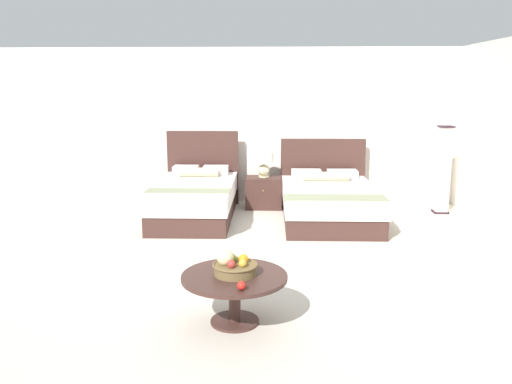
% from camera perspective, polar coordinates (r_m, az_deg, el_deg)
% --- Properties ---
extents(ground_plane, '(10.21, 9.54, 0.02)m').
position_cam_1_polar(ground_plane, '(6.50, 0.15, -6.70)').
color(ground_plane, beige).
extents(wall_back, '(10.21, 0.12, 2.63)m').
position_cam_1_polar(wall_back, '(9.17, 0.88, 7.13)').
color(wall_back, white).
rests_on(wall_back, ground).
extents(bed_near_window, '(1.22, 2.17, 1.25)m').
position_cam_1_polar(bed_near_window, '(8.15, -6.55, -0.62)').
color(bed_near_window, '#3F2621').
rests_on(bed_near_window, ground).
extents(bed_near_corner, '(1.44, 2.24, 1.12)m').
position_cam_1_polar(bed_near_corner, '(8.09, 7.81, -0.96)').
color(bed_near_corner, '#3F2621').
rests_on(bed_near_corner, ground).
extents(nightstand, '(0.60, 0.47, 0.52)m').
position_cam_1_polar(nightstand, '(8.77, 0.84, -0.06)').
color(nightstand, '#3F2621').
rests_on(nightstand, ground).
extents(table_lamp, '(0.31, 0.31, 0.41)m').
position_cam_1_polar(table_lamp, '(8.70, 0.86, 3.31)').
color(table_lamp, beige).
rests_on(table_lamp, nightstand).
extents(coffee_table, '(0.91, 0.91, 0.44)m').
position_cam_1_polar(coffee_table, '(4.59, -2.33, -9.94)').
color(coffee_table, '#3F2621').
rests_on(coffee_table, ground).
extents(fruit_bowl, '(0.39, 0.39, 0.22)m').
position_cam_1_polar(fruit_bowl, '(4.56, -2.39, -7.98)').
color(fruit_bowl, brown).
rests_on(fruit_bowl, coffee_table).
extents(loose_apple, '(0.07, 0.07, 0.07)m').
position_cam_1_polar(loose_apple, '(4.23, -1.59, -10.06)').
color(loose_apple, red).
rests_on(loose_apple, coffee_table).
extents(floor_lamp_corner, '(0.23, 0.23, 1.39)m').
position_cam_1_polar(floor_lamp_corner, '(8.86, 19.49, 2.26)').
color(floor_lamp_corner, black).
rests_on(floor_lamp_corner, ground).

